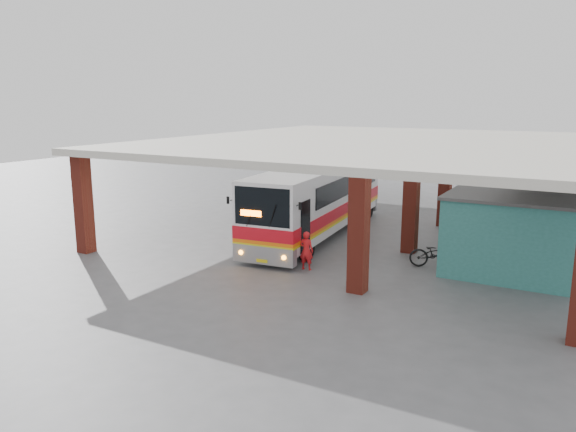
{
  "coord_description": "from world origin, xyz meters",
  "views": [
    {
      "loc": [
        10.07,
        -20.63,
        6.69
      ],
      "look_at": [
        -1.49,
        0.0,
        1.72
      ],
      "focal_mm": 35.0,
      "sensor_mm": 36.0,
      "label": 1
    }
  ],
  "objects_px": {
    "pedestrian": "(306,251)",
    "red_chair": "(459,237)",
    "motorcycle": "(437,254)",
    "coach_bus": "(318,199)"
  },
  "relations": [
    {
      "from": "pedestrian",
      "to": "red_chair",
      "type": "bearing_deg",
      "value": -128.96
    },
    {
      "from": "motorcycle",
      "to": "pedestrian",
      "type": "height_order",
      "value": "pedestrian"
    },
    {
      "from": "motorcycle",
      "to": "red_chair",
      "type": "distance_m",
      "value": 4.07
    },
    {
      "from": "motorcycle",
      "to": "red_chair",
      "type": "height_order",
      "value": "motorcycle"
    },
    {
      "from": "pedestrian",
      "to": "red_chair",
      "type": "distance_m",
      "value": 8.19
    },
    {
      "from": "pedestrian",
      "to": "motorcycle",
      "type": "bearing_deg",
      "value": -154.08
    },
    {
      "from": "red_chair",
      "to": "pedestrian",
      "type": "bearing_deg",
      "value": -116.32
    },
    {
      "from": "motorcycle",
      "to": "red_chair",
      "type": "bearing_deg",
      "value": -16.46
    },
    {
      "from": "coach_bus",
      "to": "motorcycle",
      "type": "xyz_separation_m",
      "value": [
        6.61,
        -2.58,
        -1.26
      ]
    },
    {
      "from": "coach_bus",
      "to": "pedestrian",
      "type": "distance_m",
      "value": 5.89
    }
  ]
}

